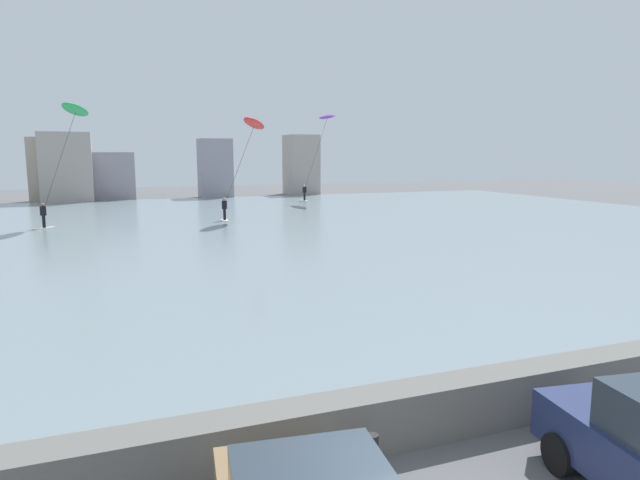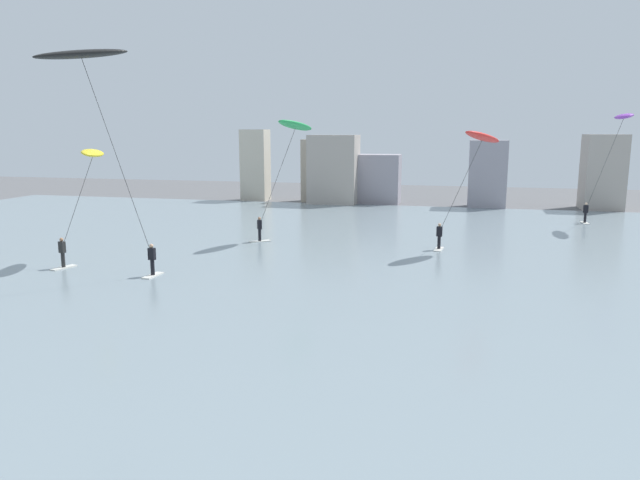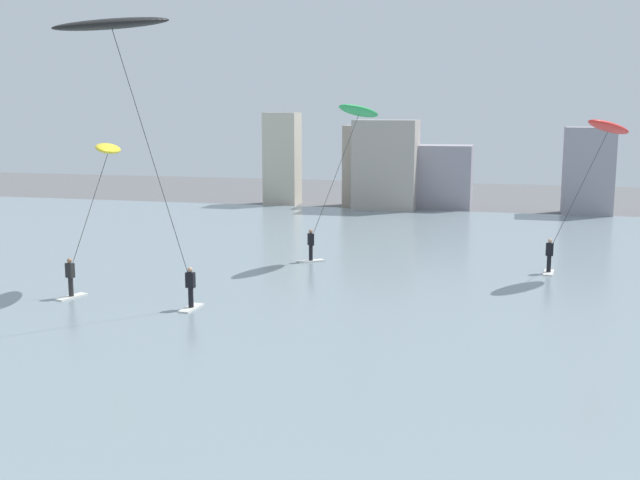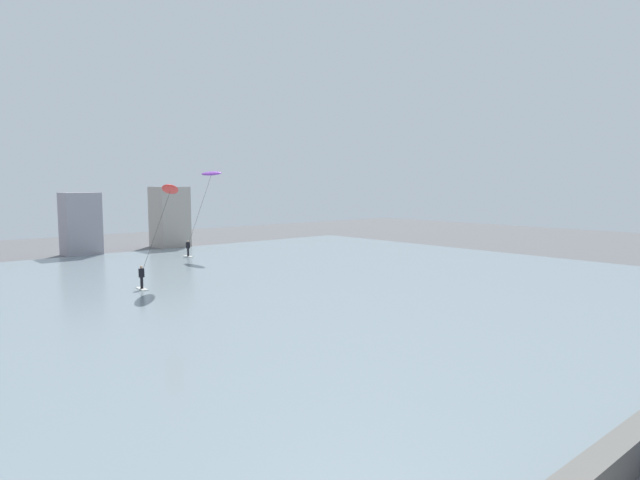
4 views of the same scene
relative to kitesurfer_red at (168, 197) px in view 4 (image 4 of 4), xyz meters
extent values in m
cube|color=gray|center=(-6.69, -4.57, -6.39)|extent=(84.00, 52.00, 0.10)
cube|color=gray|center=(1.43, 22.66, -3.21)|extent=(3.51, 2.96, 6.45)
cube|color=#A89E93|center=(11.88, 23.75, -2.93)|extent=(3.49, 3.87, 7.02)
cube|color=silver|center=(-2.09, 0.04, -6.31)|extent=(0.58, 1.44, 0.06)
cylinder|color=black|center=(-2.09, 0.04, -5.89)|extent=(0.20, 0.20, 0.78)
cube|color=black|center=(-2.09, 0.04, -5.20)|extent=(0.36, 0.25, 0.60)
sphere|color=tan|center=(-2.09, 0.04, -4.79)|extent=(0.20, 0.20, 0.20)
cylinder|color=#333333|center=(-0.95, 0.02, -2.44)|extent=(2.30, 0.07, 5.62)
ellipsoid|color=red|center=(0.19, 0.00, 0.51)|extent=(2.73, 3.52, 0.97)
cube|color=silver|center=(8.72, 13.59, -6.31)|extent=(0.53, 1.43, 0.06)
cylinder|color=black|center=(8.72, 13.59, -5.89)|extent=(0.20, 0.20, 0.78)
cube|color=black|center=(8.72, 13.59, -5.20)|extent=(0.35, 0.24, 0.60)
sphere|color=beige|center=(8.72, 13.59, -4.79)|extent=(0.20, 0.20, 0.20)
cylinder|color=#333333|center=(9.57, 12.63, -1.74)|extent=(1.72, 1.94, 7.03)
ellipsoid|color=purple|center=(10.41, 11.68, 1.92)|extent=(1.37, 3.64, 0.59)
camera|label=1|loc=(-9.71, -38.94, -1.59)|focal=30.96mm
camera|label=2|loc=(-0.81, -36.05, 0.82)|focal=32.90mm
camera|label=3|loc=(-3.84, -36.76, 1.29)|focal=42.80mm
camera|label=4|loc=(-17.85, -36.17, 0.86)|focal=31.06mm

